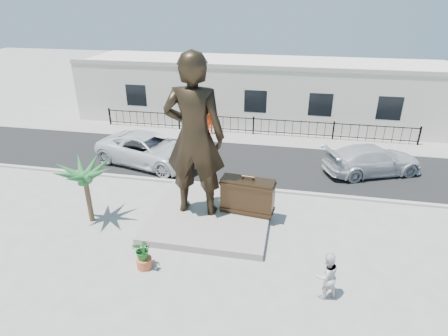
# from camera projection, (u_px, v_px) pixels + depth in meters

# --- Properties ---
(ground) EXTENTS (100.00, 100.00, 0.00)m
(ground) POSITION_uv_depth(u_px,v_px,m) (215.00, 238.00, 15.45)
(ground) COLOR #9E9991
(ground) RESTS_ON ground
(street) EXTENTS (40.00, 7.00, 0.01)m
(street) POSITION_uv_depth(u_px,v_px,m) (243.00, 161.00, 22.55)
(street) COLOR black
(street) RESTS_ON ground
(curb) EXTENTS (40.00, 0.25, 0.12)m
(curb) POSITION_uv_depth(u_px,v_px,m) (233.00, 187.00, 19.42)
(curb) COLOR #A5A399
(curb) RESTS_ON ground
(far_sidewalk) EXTENTS (40.00, 2.50, 0.02)m
(far_sidewalk) POSITION_uv_depth(u_px,v_px,m) (252.00, 138.00, 26.10)
(far_sidewalk) COLOR #9E9991
(far_sidewalk) RESTS_ON ground
(plinth) EXTENTS (5.20, 5.20, 0.30)m
(plinth) POSITION_uv_depth(u_px,v_px,m) (211.00, 215.00, 16.81)
(plinth) COLOR gray
(plinth) RESTS_ON ground
(fence) EXTENTS (22.00, 0.10, 1.20)m
(fence) POSITION_uv_depth(u_px,v_px,m) (253.00, 126.00, 26.56)
(fence) COLOR black
(fence) RESTS_ON ground
(building) EXTENTS (28.00, 7.00, 4.40)m
(building) POSITION_uv_depth(u_px,v_px,m) (261.00, 90.00, 29.60)
(building) COLOR silver
(building) RESTS_ON ground
(statue) EXTENTS (2.58, 1.72, 7.01)m
(statue) POSITION_uv_depth(u_px,v_px,m) (194.00, 137.00, 15.44)
(statue) COLOR black
(statue) RESTS_ON plinth
(suitcase) EXTENTS (2.37, 1.00, 1.62)m
(suitcase) POSITION_uv_depth(u_px,v_px,m) (248.00, 196.00, 16.43)
(suitcase) COLOR #352516
(suitcase) RESTS_ON plinth
(tourist) EXTENTS (1.04, 0.97, 1.71)m
(tourist) POSITION_uv_depth(u_px,v_px,m) (326.00, 276.00, 12.19)
(tourist) COLOR silver
(tourist) RESTS_ON ground
(car_white) EXTENTS (6.90, 4.48, 1.77)m
(car_white) POSITION_uv_depth(u_px,v_px,m) (150.00, 149.00, 21.85)
(car_white) COLOR silver
(car_white) RESTS_ON street
(car_silver) EXTENTS (5.89, 4.13, 1.58)m
(car_silver) POSITION_uv_depth(u_px,v_px,m) (373.00, 160.00, 20.73)
(car_silver) COLOR #BBBDC0
(car_silver) RESTS_ON street
(worker) EXTENTS (1.37, 0.92, 1.97)m
(worker) POSITION_uv_depth(u_px,v_px,m) (210.00, 121.00, 26.35)
(worker) COLOR #ED380C
(worker) RESTS_ON far_sidewalk
(palm_tree) EXTENTS (1.80, 1.80, 3.20)m
(palm_tree) POSITION_uv_depth(u_px,v_px,m) (92.00, 220.00, 16.69)
(palm_tree) COLOR #1F5528
(palm_tree) RESTS_ON ground
(planter) EXTENTS (0.56, 0.56, 0.40)m
(planter) POSITION_uv_depth(u_px,v_px,m) (144.00, 263.00, 13.76)
(planter) COLOR #BB5B31
(planter) RESTS_ON ground
(shrub) EXTENTS (0.81, 0.73, 0.79)m
(shrub) POSITION_uv_depth(u_px,v_px,m) (143.00, 250.00, 13.50)
(shrub) COLOR #1E5D1F
(shrub) RESTS_ON planter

